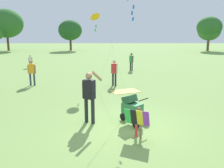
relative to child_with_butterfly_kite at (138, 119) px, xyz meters
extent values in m
plane|color=#75994C|center=(-0.35, 0.84, -0.59)|extent=(120.00, 120.00, 0.00)
cylinder|color=brown|center=(-18.10, 33.96, 0.54)|extent=(0.36, 0.36, 2.26)
ellipsoid|color=#2D6628|center=(-18.10, 33.96, 3.86)|extent=(5.47, 4.92, 4.65)
cylinder|color=brown|center=(-7.73, 34.25, 0.31)|extent=(0.36, 0.36, 1.80)
ellipsoid|color=#235623|center=(-7.73, 34.25, 2.77)|extent=(3.90, 3.51, 3.32)
cylinder|color=brown|center=(15.05, 33.50, 0.52)|extent=(0.36, 0.36, 2.21)
ellipsoid|color=#2D6628|center=(15.05, 33.50, 3.23)|extent=(4.03, 3.62, 3.42)
cylinder|color=brown|center=(15.16, 33.70, 0.30)|extent=(0.36, 0.36, 1.77)
ellipsoid|color=#387033|center=(15.16, 33.70, 2.67)|extent=(3.71, 3.34, 3.15)
cylinder|color=#7F705B|center=(0.09, 0.01, -0.36)|extent=(0.07, 0.07, 0.47)
cylinder|color=#7F705B|center=(-0.05, 0.08, -0.36)|extent=(0.07, 0.07, 0.47)
cube|color=orange|center=(0.02, 0.05, 0.05)|extent=(0.24, 0.20, 0.35)
cylinder|color=brown|center=(0.14, -0.01, 0.03)|extent=(0.05, 0.05, 0.31)
cylinder|color=brown|center=(-0.09, 0.10, 0.03)|extent=(0.05, 0.05, 0.31)
sphere|color=brown|center=(0.02, 0.05, 0.30)|extent=(0.12, 0.12, 0.12)
cube|color=purple|center=(0.20, -0.24, 0.10)|extent=(0.24, 0.23, 0.48)
cube|color=yellow|center=(0.03, -0.16, 0.10)|extent=(0.24, 0.23, 0.48)
cube|color=black|center=(-0.14, -0.08, 0.10)|extent=(0.24, 0.23, 0.48)
cube|color=green|center=(-0.31, 0.00, 0.10)|extent=(0.24, 0.23, 0.48)
cube|color=red|center=(-0.06, -0.14, -0.33)|extent=(0.08, 0.04, 0.36)
cylinder|color=#232328|center=(-1.67, 1.29, -0.15)|extent=(0.13, 0.13, 0.88)
cylinder|color=#232328|center=(-1.43, 1.15, -0.15)|extent=(0.13, 0.13, 0.88)
cube|color=black|center=(-1.55, 1.22, 0.62)|extent=(0.45, 0.40, 0.66)
cylinder|color=#A37556|center=(-1.76, 1.34, 0.57)|extent=(0.09, 0.09, 0.58)
cylinder|color=#A37556|center=(-1.27, 1.23, 1.07)|extent=(0.35, 0.51, 0.41)
sphere|color=#A37556|center=(-1.55, 1.22, 1.08)|extent=(0.23, 0.23, 0.23)
cylinder|color=black|center=(-0.38, 1.43, -0.45)|extent=(0.23, 0.23, 0.28)
cylinder|color=black|center=(0.01, 0.68, -0.45)|extent=(0.23, 0.23, 0.28)
cylinder|color=black|center=(0.37, 1.05, -0.45)|extent=(0.23, 0.23, 0.28)
cube|color=#337247|center=(-0.08, 1.13, -0.03)|extent=(0.76, 0.76, 0.36)
cube|color=#235031|center=(-0.17, 1.22, 0.27)|extent=(0.59, 0.59, 0.35)
cylinder|color=black|center=(0.25, 0.81, 0.37)|extent=(0.37, 0.37, 0.04)
cube|color=blue|center=(0.04, 2.74, 3.44)|extent=(0.08, 0.07, 0.14)
cube|color=blue|center=(-0.02, 2.74, 3.22)|extent=(0.07, 0.07, 0.14)
cube|color=blue|center=(0.03, 2.76, 3.00)|extent=(0.09, 0.09, 0.14)
cylinder|color=silver|center=(-0.65, 2.07, 1.61)|extent=(1.31, 1.40, 4.41)
cone|color=#F4A319|center=(-1.72, 7.16, 3.36)|extent=(0.72, 0.69, 0.41)
cube|color=green|center=(-1.68, 7.16, 2.83)|extent=(0.07, 0.06, 0.14)
cube|color=green|center=(-1.72, 7.15, 2.61)|extent=(0.08, 0.06, 0.14)
cylinder|color=silver|center=(-0.92, 6.29, 1.31)|extent=(1.62, 1.74, 3.79)
cylinder|color=#232328|center=(0.85, 12.64, -0.23)|extent=(0.10, 0.10, 0.71)
cylinder|color=#232328|center=(0.73, 12.83, -0.23)|extent=(0.10, 0.10, 0.71)
cube|color=#2D8C4C|center=(0.79, 12.74, 0.39)|extent=(0.33, 0.36, 0.53)
cylinder|color=brown|center=(0.90, 12.57, 0.35)|extent=(0.08, 0.08, 0.47)
cylinder|color=brown|center=(0.69, 12.90, 0.35)|extent=(0.08, 0.08, 0.47)
sphere|color=brown|center=(0.79, 12.74, 0.76)|extent=(0.18, 0.18, 0.18)
cylinder|color=#232328|center=(-0.57, 7.07, -0.22)|extent=(0.11, 0.11, 0.75)
cylinder|color=#232328|center=(-0.72, 7.24, -0.22)|extent=(0.11, 0.11, 0.75)
cube|color=red|center=(-0.65, 7.16, 0.44)|extent=(0.37, 0.38, 0.56)
cylinder|color=tan|center=(-0.51, 7.00, 0.40)|extent=(0.08, 0.08, 0.50)
cylinder|color=tan|center=(-0.78, 7.31, 0.40)|extent=(0.08, 0.08, 0.50)
sphere|color=tan|center=(-0.65, 7.16, 0.83)|extent=(0.19, 0.19, 0.19)
cylinder|color=#33384C|center=(-7.88, 14.44, -0.32)|extent=(0.08, 0.08, 0.54)
cylinder|color=#33384C|center=(-8.05, 14.44, -0.32)|extent=(0.08, 0.08, 0.54)
cube|color=silver|center=(-7.97, 14.44, 0.16)|extent=(0.24, 0.15, 0.41)
cylinder|color=#A37556|center=(-7.82, 14.45, 0.13)|extent=(0.06, 0.06, 0.36)
cylinder|color=#A37556|center=(-8.12, 14.44, 0.13)|extent=(0.06, 0.06, 0.36)
sphere|color=#A37556|center=(-7.97, 14.44, 0.45)|extent=(0.14, 0.14, 0.14)
cylinder|color=#33384C|center=(-5.36, 7.22, -0.22)|extent=(0.11, 0.11, 0.73)
cylinder|color=#33384C|center=(-5.59, 7.22, -0.22)|extent=(0.11, 0.11, 0.73)
cube|color=orange|center=(-5.48, 7.22, 0.42)|extent=(0.32, 0.20, 0.55)
cylinder|color=#A37556|center=(-5.28, 7.22, 0.38)|extent=(0.08, 0.08, 0.49)
cylinder|color=#A37556|center=(-5.68, 7.22, 0.38)|extent=(0.08, 0.08, 0.49)
sphere|color=#A37556|center=(-5.48, 7.22, 0.81)|extent=(0.19, 0.19, 0.19)
cube|color=gold|center=(-0.08, 5.75, -0.58)|extent=(1.71, 1.43, 0.02)
camera|label=1|loc=(-0.77, -6.75, 2.53)|focal=38.73mm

